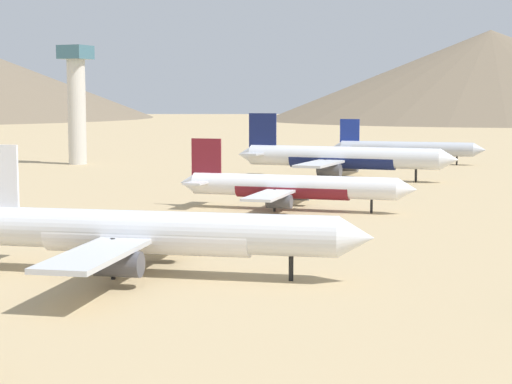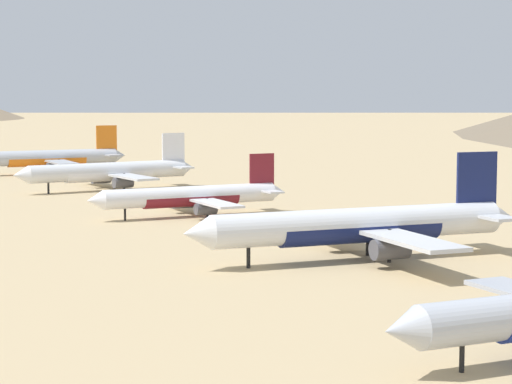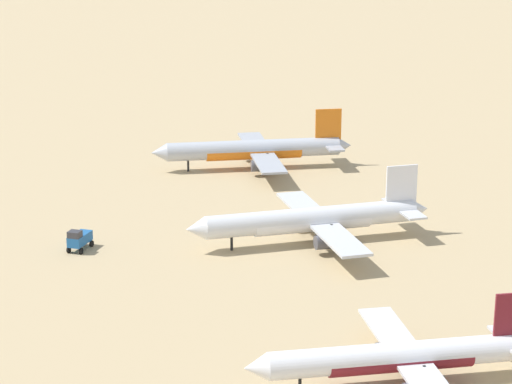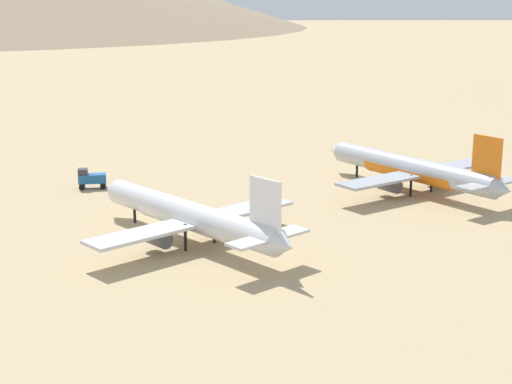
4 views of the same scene
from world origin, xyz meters
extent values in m
cylinder|color=#B2B7C1|center=(10.72, -103.27, 4.51)|extent=(38.82, 7.29, 4.08)
cone|color=#B2B7C1|center=(31.67, -101.51, 4.51)|extent=(3.75, 4.27, 3.99)
cone|color=#B2B7C1|center=(-10.02, -105.01, 4.51)|extent=(3.30, 3.91, 3.67)
cube|color=orange|center=(-6.17, -104.68, 9.28)|extent=(5.91, 0.87, 7.51)
cube|color=#A4A8B2|center=(-6.81, -104.74, 4.91)|extent=(4.50, 13.11, 0.39)
cube|color=#A4A8B2|center=(9.12, -103.40, 3.79)|extent=(8.39, 36.79, 0.48)
cylinder|color=#4C4C54|center=(9.43, -96.92, 2.32)|extent=(4.70, 2.83, 2.47)
cylinder|color=#4C4C54|center=(10.51, -109.74, 2.32)|extent=(4.70, 2.83, 2.47)
cylinder|color=black|center=(25.34, -102.04, 2.05)|extent=(0.47, 0.47, 4.10)
cylinder|color=black|center=(7.81, -100.71, 2.05)|extent=(0.47, 0.47, 4.10)
cylinder|color=black|center=(8.28, -106.27, 2.05)|extent=(0.47, 0.47, 4.10)
cylinder|color=orange|center=(10.72, -103.27, 4.20)|extent=(21.51, 5.84, 4.08)
cylinder|color=silver|center=(4.15, -53.45, 4.42)|extent=(37.94, 11.35, 4.00)
cone|color=silver|center=(24.38, -49.40, 4.42)|extent=(4.07, 4.50, 3.92)
cone|color=silver|center=(-15.87, -57.45, 4.42)|extent=(3.60, 4.11, 3.60)
cube|color=white|center=(-12.15, -56.71, 9.10)|extent=(5.75, 1.50, 7.37)
cube|color=silver|center=(-12.77, -56.83, 4.82)|extent=(5.78, 13.04, 0.38)
cube|color=silver|center=(2.60, -53.75, 3.72)|extent=(12.18, 36.12, 0.47)
cylinder|color=#4C4C54|center=(2.19, -47.40, 2.27)|extent=(4.81, 3.24, 2.42)
cylinder|color=#4C4C54|center=(4.67, -59.78, 2.27)|extent=(4.81, 3.24, 2.42)
cylinder|color=black|center=(18.27, -50.62, 2.01)|extent=(0.46, 0.46, 4.02)
cylinder|color=black|center=(1.03, -51.28, 2.01)|extent=(0.46, 0.46, 4.02)
cylinder|color=black|center=(2.11, -56.64, 2.01)|extent=(0.46, 0.46, 4.02)
cylinder|color=white|center=(4.15, -53.45, 4.12)|extent=(21.22, 8.02, 4.01)
cylinder|color=white|center=(0.10, -1.31, 3.83)|extent=(33.03, 6.67, 3.47)
cone|color=white|center=(17.90, 0.44, 3.83)|extent=(3.24, 3.67, 3.40)
cube|color=silver|center=(-1.26, -1.45, 3.23)|extent=(7.58, 31.32, 0.41)
cylinder|color=#4C4C54|center=(0.00, -6.82, 1.97)|extent=(4.02, 2.46, 2.10)
cylinder|color=black|center=(12.52, -0.09, 1.74)|extent=(0.40, 0.40, 3.49)
cylinder|color=black|center=(-2.40, 0.82, 1.74)|extent=(0.40, 0.40, 3.49)
cylinder|color=black|center=(-1.93, -3.90, 1.74)|extent=(0.40, 0.40, 3.49)
cylinder|color=maroon|center=(0.10, -1.31, 3.57)|extent=(18.32, 5.23, 3.47)
cube|color=#1E5999|center=(44.12, -52.86, 1.95)|extent=(4.05, 5.68, 1.70)
cube|color=#333338|center=(44.75, -51.28, 3.35)|extent=(2.59, 2.44, 1.10)
cylinder|color=black|center=(43.78, -50.60, 0.55)|extent=(0.73, 1.15, 1.10)
cylinder|color=black|center=(45.92, -51.44, 0.55)|extent=(0.73, 1.15, 1.10)
cylinder|color=black|center=(42.32, -54.27, 0.55)|extent=(0.73, 1.15, 1.10)
cylinder|color=black|center=(44.46, -55.12, 0.55)|extent=(0.73, 1.15, 1.10)
camera|label=1|loc=(46.43, -126.21, 17.38)|focal=59.89mm
camera|label=2|loc=(51.25, 170.95, 22.95)|focal=69.85mm
camera|label=3|loc=(25.51, 103.46, 56.63)|focal=67.34mm
camera|label=4|loc=(-98.85, -2.52, 36.89)|focal=56.04mm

